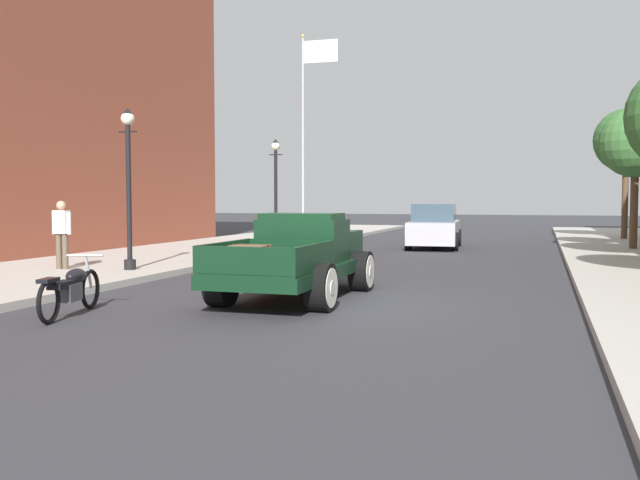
{
  "coord_description": "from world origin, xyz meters",
  "views": [
    {
      "loc": [
        3.8,
        -11.74,
        1.85
      ],
      "look_at": [
        -0.53,
        1.84,
        1.0
      ],
      "focal_mm": 38.9,
      "sensor_mm": 36.0,
      "label": 1
    }
  ],
  "objects_px": {
    "hotrod_truck_dark_green": "(301,257)",
    "street_tree_farthest": "(627,141)",
    "car_background_silver": "(434,228)",
    "motorcycle_parked": "(71,288)",
    "street_lamp_near": "(129,176)",
    "flagpole": "(308,113)",
    "street_lamp_far": "(276,184)",
    "pedestrian_sidewalk_left": "(62,230)",
    "street_tree_third": "(636,143)"
  },
  "relations": [
    {
      "from": "hotrod_truck_dark_green",
      "to": "street_tree_farthest",
      "type": "xyz_separation_m",
      "value": [
        7.71,
        19.68,
        3.54
      ]
    },
    {
      "from": "hotrod_truck_dark_green",
      "to": "car_background_silver",
      "type": "distance_m",
      "value": 13.66
    },
    {
      "from": "motorcycle_parked",
      "to": "street_lamp_near",
      "type": "distance_m",
      "value": 6.08
    },
    {
      "from": "motorcycle_parked",
      "to": "flagpole",
      "type": "distance_m",
      "value": 21.97
    },
    {
      "from": "street_lamp_far",
      "to": "street_tree_farthest",
      "type": "relative_size",
      "value": 0.7
    },
    {
      "from": "street_lamp_near",
      "to": "street_lamp_far",
      "type": "height_order",
      "value": "same"
    },
    {
      "from": "street_lamp_near",
      "to": "car_background_silver",
      "type": "bearing_deg",
      "value": 64.22
    },
    {
      "from": "pedestrian_sidewalk_left",
      "to": "street_lamp_far",
      "type": "distance_m",
      "value": 9.73
    },
    {
      "from": "hotrod_truck_dark_green",
      "to": "car_background_silver",
      "type": "height_order",
      "value": "car_background_silver"
    },
    {
      "from": "motorcycle_parked",
      "to": "street_lamp_near",
      "type": "bearing_deg",
      "value": 114.04
    },
    {
      "from": "motorcycle_parked",
      "to": "street_tree_third",
      "type": "distance_m",
      "value": 19.68
    },
    {
      "from": "street_tree_third",
      "to": "street_tree_farthest",
      "type": "xyz_separation_m",
      "value": [
        0.38,
        6.29,
        0.56
      ]
    },
    {
      "from": "street_lamp_far",
      "to": "flagpole",
      "type": "height_order",
      "value": "flagpole"
    },
    {
      "from": "street_lamp_near",
      "to": "flagpole",
      "type": "distance_m",
      "value": 16.19
    },
    {
      "from": "street_lamp_near",
      "to": "street_tree_farthest",
      "type": "xyz_separation_m",
      "value": [
        12.79,
        17.62,
        1.9
      ]
    },
    {
      "from": "hotrod_truck_dark_green",
      "to": "pedestrian_sidewalk_left",
      "type": "xyz_separation_m",
      "value": [
        -6.71,
        1.69,
        0.33
      ]
    },
    {
      "from": "car_background_silver",
      "to": "street_lamp_far",
      "type": "xyz_separation_m",
      "value": [
        -5.38,
        -2.5,
        1.62
      ]
    },
    {
      "from": "car_background_silver",
      "to": "hotrod_truck_dark_green",
      "type": "bearing_deg",
      "value": -92.18
    },
    {
      "from": "street_tree_third",
      "to": "street_lamp_far",
      "type": "bearing_deg",
      "value": -169.54
    },
    {
      "from": "car_background_silver",
      "to": "street_tree_third",
      "type": "bearing_deg",
      "value": -2.13
    },
    {
      "from": "car_background_silver",
      "to": "street_lamp_near",
      "type": "relative_size",
      "value": 1.15
    },
    {
      "from": "street_tree_third",
      "to": "hotrod_truck_dark_green",
      "type": "bearing_deg",
      "value": -118.68
    },
    {
      "from": "motorcycle_parked",
      "to": "street_tree_third",
      "type": "bearing_deg",
      "value": 58.77
    },
    {
      "from": "street_lamp_near",
      "to": "street_lamp_far",
      "type": "distance_m",
      "value": 9.08
    },
    {
      "from": "pedestrian_sidewalk_left",
      "to": "flagpole",
      "type": "xyz_separation_m",
      "value": [
        0.79,
        16.19,
        4.68
      ]
    },
    {
      "from": "street_lamp_far",
      "to": "flagpole",
      "type": "relative_size",
      "value": 0.42
    },
    {
      "from": "street_lamp_far",
      "to": "street_tree_third",
      "type": "height_order",
      "value": "street_tree_third"
    },
    {
      "from": "pedestrian_sidewalk_left",
      "to": "flagpole",
      "type": "distance_m",
      "value": 16.88
    },
    {
      "from": "hotrod_truck_dark_green",
      "to": "motorcycle_parked",
      "type": "xyz_separation_m",
      "value": [
        -2.73,
        -3.19,
        -0.31
      ]
    },
    {
      "from": "hotrod_truck_dark_green",
      "to": "pedestrian_sidewalk_left",
      "type": "distance_m",
      "value": 6.93
    },
    {
      "from": "motorcycle_parked",
      "to": "pedestrian_sidewalk_left",
      "type": "xyz_separation_m",
      "value": [
        -3.98,
        4.88,
        0.64
      ]
    },
    {
      "from": "flagpole",
      "to": "street_tree_farthest",
      "type": "relative_size",
      "value": 1.66
    },
    {
      "from": "car_background_silver",
      "to": "pedestrian_sidewalk_left",
      "type": "bearing_deg",
      "value": -121.14
    },
    {
      "from": "flagpole",
      "to": "street_tree_farthest",
      "type": "bearing_deg",
      "value": 7.54
    },
    {
      "from": "motorcycle_parked",
      "to": "street_lamp_far",
      "type": "relative_size",
      "value": 0.54
    },
    {
      "from": "street_lamp_far",
      "to": "street_tree_third",
      "type": "xyz_separation_m",
      "value": [
        12.19,
        2.25,
        1.35
      ]
    },
    {
      "from": "hotrod_truck_dark_green",
      "to": "street_tree_third",
      "type": "xyz_separation_m",
      "value": [
        7.33,
        13.4,
        2.98
      ]
    },
    {
      "from": "hotrod_truck_dark_green",
      "to": "car_background_silver",
      "type": "bearing_deg",
      "value": 87.82
    },
    {
      "from": "street_lamp_near",
      "to": "pedestrian_sidewalk_left",
      "type": "bearing_deg",
      "value": -166.86
    },
    {
      "from": "pedestrian_sidewalk_left",
      "to": "street_lamp_near",
      "type": "bearing_deg",
      "value": 13.14
    },
    {
      "from": "car_background_silver",
      "to": "street_lamp_far",
      "type": "distance_m",
      "value": 6.15
    },
    {
      "from": "motorcycle_parked",
      "to": "car_background_silver",
      "type": "bearing_deg",
      "value": 79.08
    },
    {
      "from": "car_background_silver",
      "to": "street_tree_farthest",
      "type": "height_order",
      "value": "street_tree_farthest"
    },
    {
      "from": "street_tree_third",
      "to": "street_lamp_near",
      "type": "bearing_deg",
      "value": -137.59
    },
    {
      "from": "street_lamp_far",
      "to": "flagpole",
      "type": "xyz_separation_m",
      "value": [
        -1.05,
        6.73,
        3.39
      ]
    },
    {
      "from": "hotrod_truck_dark_green",
      "to": "street_lamp_near",
      "type": "distance_m",
      "value": 5.72
    },
    {
      "from": "hotrod_truck_dark_green",
      "to": "motorcycle_parked",
      "type": "relative_size",
      "value": 2.37
    },
    {
      "from": "street_lamp_far",
      "to": "street_tree_third",
      "type": "distance_m",
      "value": 12.47
    },
    {
      "from": "motorcycle_parked",
      "to": "street_tree_third",
      "type": "height_order",
      "value": "street_tree_third"
    },
    {
      "from": "motorcycle_parked",
      "to": "car_background_silver",
      "type": "relative_size",
      "value": 0.47
    }
  ]
}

